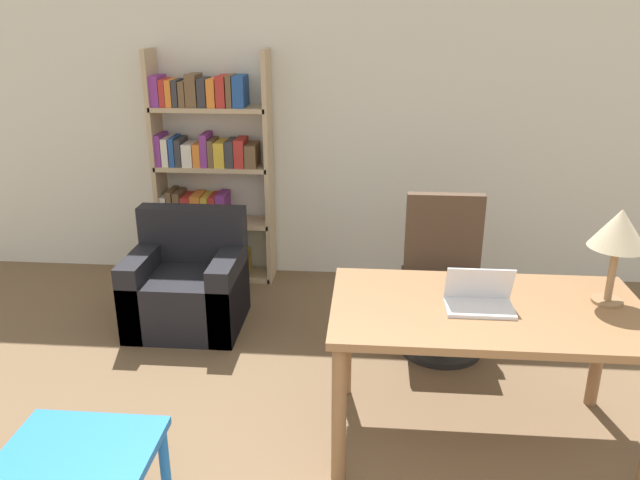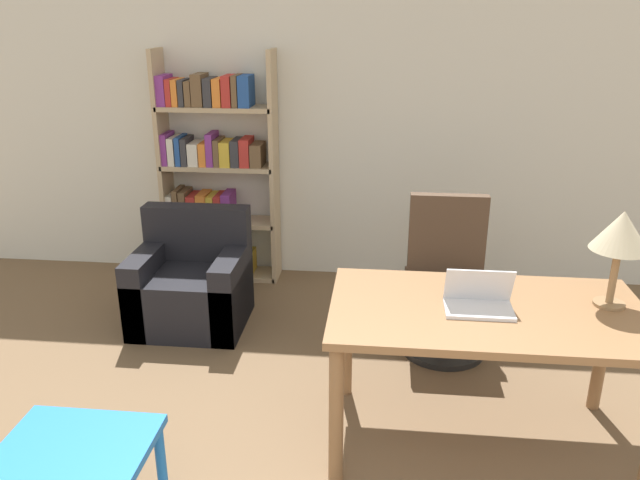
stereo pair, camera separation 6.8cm
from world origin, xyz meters
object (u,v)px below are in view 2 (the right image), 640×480
(laptop, at_px, (479,301))
(table_lamp, at_px, (621,233))
(desk, at_px, (486,327))
(side_table_blue, at_px, (70,473))
(bookshelf, at_px, (213,178))
(armchair, at_px, (192,287))
(office_chair, at_px, (446,283))

(laptop, bearing_deg, table_lamp, 10.14)
(desk, height_order, side_table_blue, desk)
(laptop, distance_m, table_lamp, 0.74)
(bookshelf, bearing_deg, armchair, -86.90)
(table_lamp, distance_m, office_chair, 1.34)
(laptop, distance_m, office_chair, 1.09)
(office_chair, bearing_deg, bookshelf, 150.85)
(laptop, bearing_deg, desk, 18.72)
(desk, height_order, office_chair, office_chair)
(desk, relative_size, laptop, 4.74)
(laptop, bearing_deg, armchair, 147.45)
(armchair, bearing_deg, bookshelf, 93.10)
(desk, relative_size, armchair, 1.88)
(side_table_blue, height_order, bookshelf, bookshelf)
(desk, bearing_deg, bookshelf, 133.53)
(side_table_blue, bearing_deg, table_lamp, 25.13)
(side_table_blue, relative_size, bookshelf, 0.31)
(laptop, relative_size, bookshelf, 0.17)
(laptop, distance_m, bookshelf, 2.78)
(desk, bearing_deg, armchair, 148.54)
(table_lamp, height_order, bookshelf, bookshelf)
(table_lamp, height_order, side_table_blue, table_lamp)
(table_lamp, relative_size, bookshelf, 0.26)
(armchair, distance_m, bookshelf, 1.05)
(laptop, distance_m, side_table_blue, 1.94)
(armchair, bearing_deg, desk, -31.46)
(table_lamp, bearing_deg, bookshelf, 142.62)
(table_lamp, height_order, armchair, table_lamp)
(laptop, relative_size, armchair, 0.40)
(desk, xyz_separation_m, office_chair, (-0.10, 1.01, -0.21))
(desk, height_order, table_lamp, table_lamp)
(laptop, relative_size, table_lamp, 0.67)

